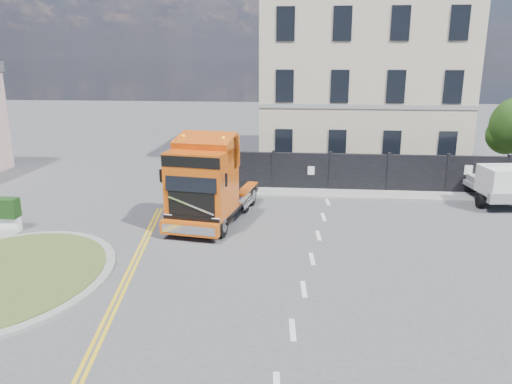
# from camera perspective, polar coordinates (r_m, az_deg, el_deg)

# --- Properties ---
(ground) EXTENTS (120.00, 120.00, 0.00)m
(ground) POSITION_cam_1_polar(r_m,az_deg,el_deg) (18.46, -2.86, -6.82)
(ground) COLOR #424244
(ground) RESTS_ON ground
(traffic_island) EXTENTS (6.80, 6.80, 0.17)m
(traffic_island) POSITION_cam_1_polar(r_m,az_deg,el_deg) (18.21, -26.98, -8.64)
(traffic_island) COLOR gray
(traffic_island) RESTS_ON ground
(hoarding_fence) EXTENTS (18.80, 0.25, 2.00)m
(hoarding_fence) POSITION_cam_1_polar(r_m,az_deg,el_deg) (26.89, 13.90, 2.10)
(hoarding_fence) COLOR black
(hoarding_fence) RESTS_ON ground
(georgian_building) EXTENTS (12.30, 10.30, 12.80)m
(georgian_building) POSITION_cam_1_polar(r_m,az_deg,el_deg) (33.61, 11.65, 13.04)
(georgian_building) COLOR #AFA28B
(georgian_building) RESTS_ON ground
(pavement_far) EXTENTS (20.00, 1.60, 0.12)m
(pavement_far) POSITION_cam_1_polar(r_m,az_deg,el_deg) (26.18, 12.85, -0.32)
(pavement_far) COLOR gray
(pavement_far) RESTS_ON ground
(truck) EXTENTS (3.31, 6.61, 3.78)m
(truck) POSITION_cam_1_polar(r_m,az_deg,el_deg) (20.94, -5.56, 0.72)
(truck) COLOR black
(truck) RESTS_ON ground
(flatbed_pickup) EXTENTS (2.49, 4.98, 1.98)m
(flatbed_pickup) POSITION_cam_1_polar(r_m,az_deg,el_deg) (26.42, 25.97, 0.89)
(flatbed_pickup) COLOR slate
(flatbed_pickup) RESTS_ON ground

